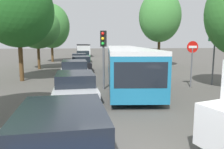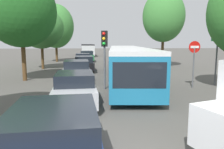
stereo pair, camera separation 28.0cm
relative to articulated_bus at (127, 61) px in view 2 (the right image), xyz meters
name	(u,v)px [view 2 (the right image)]	position (x,y,z in m)	size (l,w,h in m)	color
articulated_bus	(127,61)	(0.00, 0.00, 0.00)	(3.96, 16.21, 2.38)	teal
city_bus_rear	(87,49)	(-3.48, 30.17, -0.01)	(2.95, 11.10, 2.37)	silver
queued_car_blue	(54,142)	(-3.40, -11.97, -0.63)	(2.06, 4.36, 1.48)	#284799
queued_car_silver	(75,88)	(-3.39, -6.55, -0.65)	(1.99, 4.21, 1.43)	#B7BABF
queued_car_white	(77,71)	(-3.71, -0.59, -0.62)	(2.07, 4.38, 1.49)	white
queued_car_black	(84,64)	(-3.37, 4.85, -0.64)	(2.01, 4.26, 1.45)	black
queued_car_graphite	(83,59)	(-3.69, 10.19, -0.64)	(2.01, 4.26, 1.45)	#47474C
queued_car_green	(87,56)	(-3.33, 15.80, -0.59)	(2.15, 4.55, 1.54)	#236638
traffic_light	(104,47)	(-1.89, -3.57, 1.12)	(0.38, 0.40, 3.40)	#56595E
no_entry_sign	(194,57)	(3.46, -3.69, 0.50)	(0.70, 0.08, 2.82)	#56595E
direction_sign_post	(217,45)	(5.25, -3.06, 1.18)	(0.10, 1.40, 3.60)	#56595E
tree_left_mid	(22,13)	(-7.43, -0.07, 3.38)	(4.87, 4.87, 7.39)	#51381E
tree_left_far	(42,29)	(-7.64, 7.03, 2.73)	(4.52, 4.52, 6.33)	#51381E
tree_left_distant	(56,26)	(-7.61, 15.75, 3.63)	(5.07, 5.07, 8.07)	#51381E
tree_right_mid	(164,18)	(5.24, 7.48, 4.03)	(4.55, 4.55, 8.33)	#51381E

